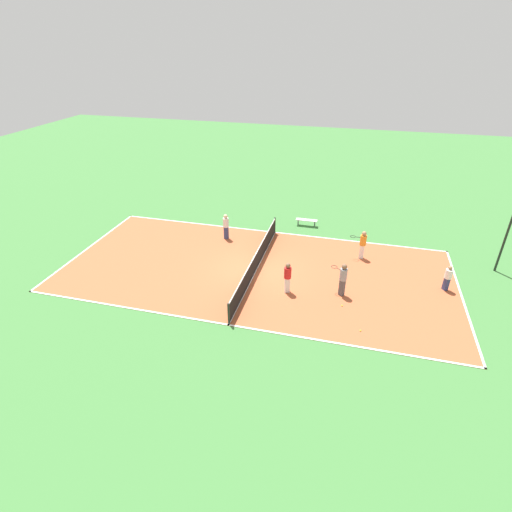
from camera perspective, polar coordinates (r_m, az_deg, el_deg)
name	(u,v)px	position (r m, az deg, el deg)	size (l,w,h in m)	color
ground_plane	(256,270)	(22.23, 0.00, -2.03)	(80.00, 80.00, 0.00)	#3D7538
court_surface	(256,270)	(22.23, 0.00, -2.00)	(10.02, 21.36, 0.02)	#B75633
tennis_net	(256,261)	(21.94, 0.00, -0.73)	(9.82, 0.10, 1.10)	black
bench	(307,221)	(27.48, 7.23, 5.04)	(0.36, 1.44, 0.45)	silver
player_center_orange	(363,243)	(23.71, 15.00, 1.82)	(0.37, 0.94, 1.72)	white
player_coach_red	(288,276)	(19.95, 4.54, -2.83)	(0.45, 0.45, 1.67)	white
player_near_white	(448,277)	(22.35, 25.74, -2.67)	(0.49, 0.49, 1.40)	navy
player_baseline_gray	(343,277)	(20.08, 12.32, -2.98)	(0.81, 0.95, 1.78)	#4C4C51
player_far_white	(226,225)	(25.28, -4.32, 4.44)	(0.42, 0.42, 1.67)	navy
tennis_ball_near_net	(360,331)	(18.50, 14.70, -10.26)	(0.07, 0.07, 0.07)	#CCE033
tennis_ball_far_baseline	(342,306)	(19.82, 12.19, -6.93)	(0.07, 0.07, 0.07)	#CCE033
fence_post_back_left	(507,233)	(24.90, 32.25, 2.81)	(0.12, 0.12, 4.66)	black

